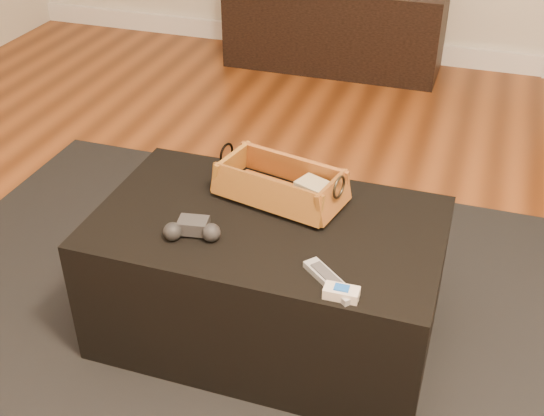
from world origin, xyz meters
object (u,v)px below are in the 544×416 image
(ottoman, at_px, (268,278))
(game_controller, at_px, (193,229))
(wicker_basket, at_px, (280,186))
(media_cabinet, at_px, (335,26))
(silver_remote, at_px, (330,280))
(tv_remote, at_px, (272,192))
(cream_gadget, at_px, (341,293))

(ottoman, bearing_deg, game_controller, -140.24)
(ottoman, distance_m, wicker_basket, 0.28)
(media_cabinet, bearing_deg, ottoman, -81.06)
(silver_remote, bearing_deg, tv_remote, 128.41)
(media_cabinet, relative_size, silver_remote, 7.43)
(cream_gadget, bearing_deg, wicker_basket, 126.11)
(game_controller, relative_size, silver_remote, 1.00)
(wicker_basket, height_order, silver_remote, wicker_basket)
(media_cabinet, distance_m, silver_remote, 2.60)
(cream_gadget, bearing_deg, ottoman, 137.01)
(wicker_basket, height_order, game_controller, wicker_basket)
(tv_remote, bearing_deg, game_controller, -113.19)
(media_cabinet, bearing_deg, tv_remote, -81.20)
(ottoman, relative_size, wicker_basket, 2.40)
(media_cabinet, height_order, ottoman, media_cabinet)
(media_cabinet, height_order, wicker_basket, wicker_basket)
(media_cabinet, xyz_separation_m, cream_gadget, (0.64, -2.56, 0.20))
(media_cabinet, xyz_separation_m, ottoman, (0.36, -2.30, -0.02))
(media_cabinet, bearing_deg, wicker_basket, -80.60)
(silver_remote, relative_size, cream_gadget, 1.91)
(tv_remote, height_order, game_controller, game_controller)
(ottoman, xyz_separation_m, game_controller, (-0.17, -0.14, 0.24))
(ottoman, relative_size, cream_gadget, 11.41)
(wicker_basket, bearing_deg, silver_remote, -54.80)
(wicker_basket, distance_m, game_controller, 0.31)
(wicker_basket, distance_m, silver_remote, 0.42)
(tv_remote, bearing_deg, wicker_basket, 30.87)
(wicker_basket, xyz_separation_m, silver_remote, (0.24, -0.34, -0.04))
(game_controller, bearing_deg, ottoman, 39.76)
(tv_remote, relative_size, cream_gadget, 2.31)
(game_controller, distance_m, silver_remote, 0.42)
(media_cabinet, bearing_deg, game_controller, -85.50)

